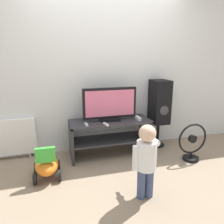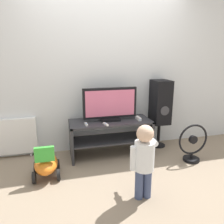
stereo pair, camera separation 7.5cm
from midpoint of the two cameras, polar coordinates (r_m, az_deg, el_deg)
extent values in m
plane|color=gray|center=(3.30, 1.32, -12.67)|extent=(16.00, 16.00, 0.00)
cube|color=silver|center=(3.49, -1.14, 11.16)|extent=(10.00, 0.06, 2.60)
cube|color=#2D2D33|center=(3.32, 0.22, -2.52)|extent=(1.24, 0.50, 0.03)
cube|color=#2D2D33|center=(3.41, 0.21, -7.12)|extent=(1.20, 0.46, 0.02)
cube|color=#2D2D33|center=(3.31, -9.96, -7.53)|extent=(0.04, 0.50, 0.55)
cube|color=#2D2D33|center=(3.59, 9.56, -5.74)|extent=(0.04, 0.50, 0.55)
cube|color=black|center=(3.33, 0.11, -1.82)|extent=(0.29, 0.20, 0.04)
cube|color=black|center=(3.27, 0.12, 2.38)|extent=(0.82, 0.05, 0.46)
cube|color=#D8668C|center=(3.24, 0.24, 2.28)|extent=(0.75, 0.01, 0.39)
cube|color=white|center=(3.38, 7.51, -1.66)|extent=(0.04, 0.16, 0.05)
cube|color=#3F8CE5|center=(3.31, 8.03, -2.05)|extent=(0.03, 0.00, 0.01)
cube|color=white|center=(3.13, -6.09, -3.17)|extent=(0.04, 0.13, 0.02)
cylinder|color=#337FD8|center=(3.13, -6.10, -2.95)|extent=(0.01, 0.01, 0.00)
cube|color=white|center=(3.11, -0.97, -3.19)|extent=(0.06, 0.13, 0.02)
cylinder|color=#337FD8|center=(3.11, -0.98, -2.97)|extent=(0.01, 0.01, 0.00)
cylinder|color=#3F4C72|center=(2.49, 7.97, -18.13)|extent=(0.09, 0.09, 0.34)
cylinder|color=#3F4C72|center=(2.52, 10.07, -17.74)|extent=(0.09, 0.09, 0.34)
cylinder|color=white|center=(2.35, 9.35, -11.21)|extent=(0.21, 0.21, 0.31)
sphere|color=beige|center=(2.25, 9.61, -5.60)|extent=(0.18, 0.18, 0.18)
cylinder|color=white|center=(2.31, 6.49, -11.90)|extent=(0.07, 0.07, 0.26)
cylinder|color=white|center=(2.46, 10.89, -7.08)|extent=(0.07, 0.26, 0.07)
sphere|color=beige|center=(2.57, 9.66, -6.05)|extent=(0.08, 0.08, 0.08)
cube|color=white|center=(2.60, 9.31, -5.75)|extent=(0.03, 0.13, 0.02)
cylinder|color=black|center=(3.89, 12.44, -8.42)|extent=(0.24, 0.24, 0.02)
cylinder|color=black|center=(3.82, 12.60, -5.71)|extent=(0.05, 0.05, 0.41)
cube|color=black|center=(3.67, 13.09, 2.56)|extent=(0.27, 0.33, 0.71)
cylinder|color=#38383D|center=(3.54, 14.24, 0.30)|extent=(0.15, 0.01, 0.15)
cylinder|color=black|center=(3.52, 20.55, -11.47)|extent=(0.24, 0.24, 0.04)
cylinder|color=black|center=(3.49, 20.63, -10.62)|extent=(0.04, 0.04, 0.08)
torus|color=black|center=(3.40, 21.02, -6.73)|extent=(0.46, 0.03, 0.46)
cylinder|color=black|center=(3.40, 21.02, -6.73)|extent=(0.12, 0.05, 0.12)
ellipsoid|color=orange|center=(2.97, -16.13, -12.81)|extent=(0.29, 0.49, 0.20)
cube|color=green|center=(2.76, -16.48, -10.53)|extent=(0.23, 0.05, 0.18)
cylinder|color=black|center=(3.15, -18.63, -13.46)|extent=(0.04, 0.14, 0.14)
cylinder|color=black|center=(3.13, -13.23, -13.18)|extent=(0.04, 0.14, 0.14)
cylinder|color=black|center=(2.91, -19.00, -15.93)|extent=(0.04, 0.14, 0.14)
cylinder|color=black|center=(2.90, -13.09, -15.65)|extent=(0.04, 0.14, 0.14)
cube|color=white|center=(3.59, -24.40, -5.89)|extent=(0.75, 0.08, 0.55)
cube|color=silver|center=(3.67, -19.82, -10.13)|extent=(0.03, 0.05, 0.06)
camera|label=1|loc=(0.04, -89.33, 0.18)|focal=35.00mm
camera|label=2|loc=(0.04, 90.67, -0.18)|focal=35.00mm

